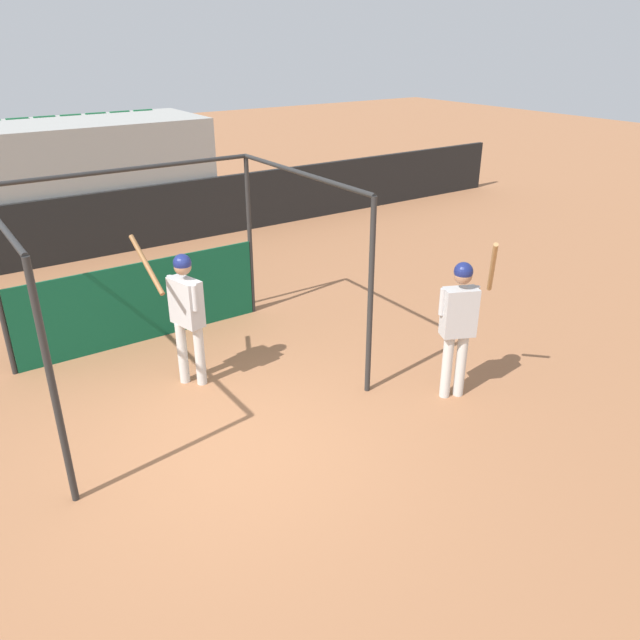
% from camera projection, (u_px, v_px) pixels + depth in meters
% --- Properties ---
extents(ground_plane, '(60.00, 60.00, 0.00)m').
position_uv_depth(ground_plane, '(237.00, 447.00, 7.01)').
color(ground_plane, '#9E6642').
extents(outfield_wall, '(24.00, 0.12, 1.32)m').
position_uv_depth(outfield_wall, '(59.00, 231.00, 12.35)').
color(outfield_wall, black).
rests_on(outfield_wall, ground).
extents(bleacher_section, '(7.05, 2.40, 2.60)m').
position_uv_depth(bleacher_section, '(39.00, 187.00, 13.03)').
color(bleacher_section, '#9E9E99').
rests_on(bleacher_section, ground).
extents(batting_cage, '(3.78, 3.14, 2.59)m').
position_uv_depth(batting_cage, '(150.00, 282.00, 8.62)').
color(batting_cage, '#282828').
rests_on(batting_cage, ground).
extents(player_batter, '(0.60, 0.87, 1.97)m').
position_uv_depth(player_batter, '(185.00, 307.00, 7.85)').
color(player_batter, silver).
rests_on(player_batter, ground).
extents(player_waiting, '(0.78, 0.54, 2.10)m').
position_uv_depth(player_waiting, '(460.00, 318.00, 7.56)').
color(player_waiting, silver).
rests_on(player_waiting, ground).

